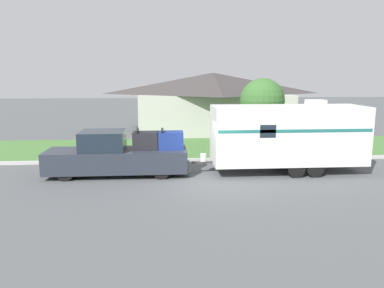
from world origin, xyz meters
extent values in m
plane|color=#515456|center=(0.00, 0.00, 0.00)|extent=(120.00, 120.00, 0.00)
cube|color=#ADADA8|center=(0.00, 3.75, 0.07)|extent=(80.00, 0.30, 0.14)
cube|color=#477538|center=(0.00, 7.40, 0.01)|extent=(80.00, 7.00, 0.03)
cube|color=#B2B2A8|center=(1.97, 14.58, 1.52)|extent=(11.52, 7.30, 3.05)
pyramid|color=#3D3838|center=(1.97, 14.58, 3.87)|extent=(12.44, 7.89, 1.65)
cube|color=#4C3828|center=(1.97, 10.96, 1.05)|extent=(1.00, 0.06, 2.10)
cylinder|color=black|center=(-6.26, 0.48, 0.40)|extent=(0.80, 0.28, 0.80)
cylinder|color=black|center=(-6.26, 2.04, 0.40)|extent=(0.80, 0.28, 0.80)
cylinder|color=black|center=(-2.10, 0.48, 0.40)|extent=(0.80, 0.28, 0.80)
cylinder|color=black|center=(-2.10, 2.04, 0.40)|extent=(0.80, 0.28, 0.80)
cube|color=#282D38|center=(-5.40, 1.26, 0.70)|extent=(3.76, 1.92, 0.97)
cube|color=#19232D|center=(-4.72, 1.26, 1.62)|extent=(1.95, 1.77, 0.86)
cube|color=#282D38|center=(-2.24, 1.26, 0.70)|extent=(2.56, 1.92, 0.97)
cube|color=#333333|center=(-0.90, 1.26, 0.34)|extent=(0.12, 1.73, 0.20)
cube|color=black|center=(-2.80, 1.26, 1.59)|extent=(1.15, 0.81, 0.80)
cube|color=black|center=(-3.17, 1.26, 2.07)|extent=(0.10, 0.89, 0.08)
cube|color=navy|center=(-1.68, 1.26, 1.59)|extent=(1.15, 0.81, 0.80)
cube|color=black|center=(-2.05, 1.26, 2.07)|extent=(0.10, 0.89, 0.08)
cylinder|color=black|center=(3.90, 0.24, 0.39)|extent=(0.78, 0.22, 0.78)
cylinder|color=black|center=(3.90, 2.28, 0.39)|extent=(0.78, 0.22, 0.78)
cylinder|color=black|center=(4.76, 0.24, 0.39)|extent=(0.78, 0.22, 0.78)
cylinder|color=black|center=(4.76, 2.28, 0.39)|extent=(0.78, 0.22, 0.78)
cube|color=silver|center=(3.77, 1.26, 1.80)|extent=(7.01, 2.32, 2.64)
cube|color=#1E6660|center=(3.77, 0.09, 2.13)|extent=(6.87, 0.01, 0.14)
cube|color=#383838|center=(-0.22, 1.26, 0.52)|extent=(0.98, 0.12, 0.10)
cylinder|color=silver|center=(-0.17, 1.26, 0.75)|extent=(0.28, 0.28, 0.36)
cube|color=silver|center=(5.03, 1.26, 3.26)|extent=(0.80, 0.68, 0.28)
cube|color=#19232D|center=(2.51, 0.09, 2.13)|extent=(0.70, 0.01, 0.56)
cylinder|color=brown|center=(-3.00, 4.86, 0.56)|extent=(0.09, 0.09, 1.12)
cube|color=black|center=(-3.00, 4.86, 1.23)|extent=(0.48, 0.20, 0.22)
cylinder|color=brown|center=(3.84, 6.23, 1.03)|extent=(0.24, 0.24, 2.06)
sphere|color=#38662D|center=(3.84, 6.23, 3.04)|extent=(2.62, 2.62, 2.62)
camera|label=1|loc=(-1.95, -15.56, 4.53)|focal=35.00mm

